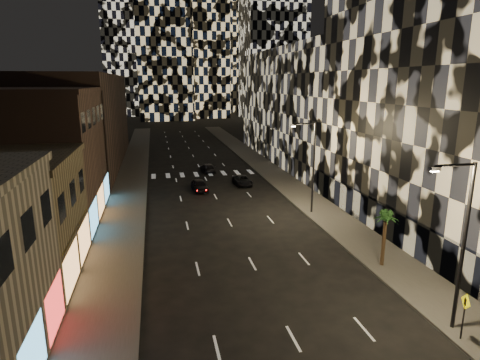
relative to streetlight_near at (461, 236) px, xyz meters
name	(u,v)px	position (x,y,z in m)	size (l,w,h in m)	color
sidewalk_left	(132,177)	(-18.35, 40.00, -5.28)	(4.00, 120.00, 0.15)	#47443F
sidewalk_right	(270,170)	(1.65, 40.00, -5.28)	(4.00, 120.00, 0.15)	#47443F
curb_left	(147,176)	(-16.25, 40.00, -5.28)	(0.20, 120.00, 0.15)	#4C4C47
curb_right	(256,171)	(-0.45, 40.00, -5.28)	(0.20, 120.00, 0.15)	#4C4C47
retail_brown	(41,158)	(-25.35, 23.50, 0.65)	(10.00, 15.00, 12.00)	brown
retail_filler_left	(85,121)	(-25.35, 50.00, 1.65)	(10.00, 40.00, 14.00)	brown
midrise_right	(463,104)	(11.65, 14.50, 5.65)	(16.00, 25.00, 22.00)	#232326
midrise_base	(374,214)	(3.95, 14.50, -3.85)	(0.60, 25.00, 3.00)	#383838
midrise_filler_right	(317,106)	(11.65, 47.00, 3.65)	(16.00, 40.00, 18.00)	#232326
streetlight_near	(461,236)	(0.00, 0.00, 0.00)	(2.55, 0.25, 9.00)	black
streetlight_far	(311,161)	(0.00, 20.00, 0.00)	(2.55, 0.25, 9.00)	black
car_dark_midlane	(200,185)	(-9.85, 30.85, -4.65)	(1.65, 4.11, 1.40)	black
car_dark_oncoming	(208,168)	(-7.51, 41.13, -4.73)	(1.76, 4.33, 1.26)	black
car_dark_rightlane	(242,180)	(-4.15, 32.61, -4.76)	(1.96, 4.26, 1.18)	black
ped_sign	(465,309)	(-0.06, -0.97, -3.52)	(0.27, 0.82, 2.51)	black
palm_tree	(386,220)	(0.65, 7.61, -1.83)	(2.09, 2.06, 4.09)	#47331E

